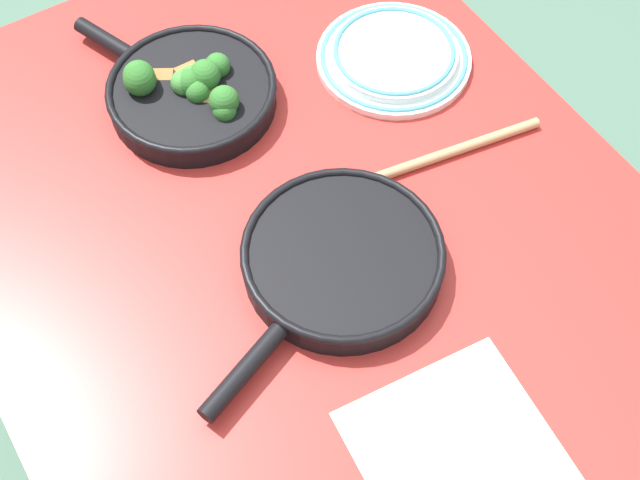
# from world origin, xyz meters

# --- Properties ---
(ground_plane) EXTENTS (14.00, 14.00, 0.00)m
(ground_plane) POSITION_xyz_m (0.00, 0.00, 0.00)
(ground_plane) COLOR #476B56
(dining_table_red) EXTENTS (1.24, 0.90, 0.77)m
(dining_table_red) POSITION_xyz_m (0.00, 0.00, 0.69)
(dining_table_red) COLOR #B72D28
(dining_table_red) RESTS_ON ground_plane
(skillet_broccoli) EXTENTS (0.35, 0.25, 0.08)m
(skillet_broccoli) POSITION_xyz_m (0.32, 0.03, 0.80)
(skillet_broccoli) COLOR black
(skillet_broccoli) RESTS_ON dining_table_red
(skillet_eggs) EXTENTS (0.27, 0.39, 0.04)m
(skillet_eggs) POSITION_xyz_m (-0.04, -0.01, 0.79)
(skillet_eggs) COLOR black
(skillet_eggs) RESTS_ON dining_table_red
(wooden_spoon) EXTENTS (0.09, 0.40, 0.02)m
(wooden_spoon) POSITION_xyz_m (0.05, -0.14, 0.78)
(wooden_spoon) COLOR tan
(wooden_spoon) RESTS_ON dining_table_red
(dinner_plate_stack) EXTENTS (0.24, 0.24, 0.03)m
(dinner_plate_stack) POSITION_xyz_m (0.23, -0.28, 0.78)
(dinner_plate_stack) COLOR white
(dinner_plate_stack) RESTS_ON dining_table_red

